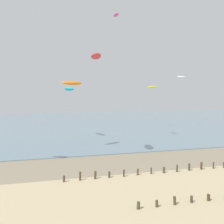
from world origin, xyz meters
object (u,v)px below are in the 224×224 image
kite_aloft_0 (69,89)px  kite_aloft_4 (72,83)px  kite_aloft_3 (96,56)px  kite_aloft_6 (116,15)px  kite_aloft_2 (181,77)px  kite_aloft_5 (152,87)px

kite_aloft_0 → kite_aloft_4: 9.47m
kite_aloft_0 → kite_aloft_3: kite_aloft_3 is taller
kite_aloft_0 → kite_aloft_4: kite_aloft_4 is taller
kite_aloft_0 → kite_aloft_6: 13.87m
kite_aloft_2 → kite_aloft_4: bearing=-143.5°
kite_aloft_0 → kite_aloft_6: size_ratio=1.76×
kite_aloft_2 → kite_aloft_4: kite_aloft_2 is taller
kite_aloft_0 → kite_aloft_3: size_ratio=1.00×
kite_aloft_0 → kite_aloft_6: kite_aloft_6 is taller
kite_aloft_3 → kite_aloft_6: bearing=164.4°
kite_aloft_5 → kite_aloft_6: 22.73m
kite_aloft_2 → kite_aloft_5: bearing=167.6°
kite_aloft_2 → kite_aloft_3: kite_aloft_3 is taller
kite_aloft_5 → kite_aloft_4: bearing=-117.7°
kite_aloft_4 → kite_aloft_5: size_ratio=1.57×
kite_aloft_3 → kite_aloft_4: 6.38m
kite_aloft_6 → kite_aloft_5: bearing=146.2°
kite_aloft_4 → kite_aloft_6: size_ratio=1.54×
kite_aloft_2 → kite_aloft_4: (-25.52, -16.73, -2.00)m
kite_aloft_2 → kite_aloft_6: (-18.80, -14.28, 7.73)m
kite_aloft_5 → kite_aloft_6: (-12.86, -15.95, 9.84)m
kite_aloft_0 → kite_aloft_2: 25.94m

